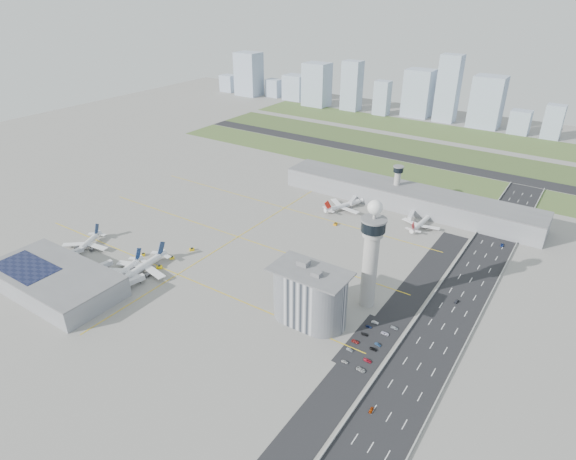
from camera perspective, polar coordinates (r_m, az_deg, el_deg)
The scene contains 63 objects.
ground at distance 306.03m, azimuth -3.66°, elevation -5.01°, with size 1000.00×1000.00×0.00m, color gray.
grass_strip_0 at distance 492.47m, azimuth 10.52°, elevation 7.53°, with size 480.00×50.00×0.08m, color #455F2D.
grass_strip_1 at distance 558.92m, azimuth 13.74°, elevation 9.61°, with size 480.00×60.00×0.08m, color #455729.
grass_strip_2 at distance 631.91m, azimuth 16.44°, elevation 11.31°, with size 480.00×70.00×0.08m, color #4E6A32.
runway at distance 524.95m, azimuth 12.21°, elevation 8.63°, with size 480.00×22.00×0.10m, color black.
highway at distance 264.85m, azimuth 17.09°, elevation -12.24°, with size 28.00×500.00×0.10m, color black.
barrier_left at distance 267.23m, azimuth 14.23°, elevation -11.24°, with size 0.60×500.00×1.20m, color #9E9E99.
barrier_right at distance 262.51m, azimuth 20.05°, elevation -13.05°, with size 0.60×500.00×1.20m, color #9E9E99.
landside_road at distance 262.76m, azimuth 11.15°, elevation -11.77°, with size 18.00×260.00×0.08m, color black.
parking_lot at distance 254.61m, azimuth 9.61°, elevation -13.09°, with size 20.00×44.00×0.10m, color black.
taxiway_line_h_0 at distance 311.01m, azimuth -12.95°, elevation -5.15°, with size 260.00×0.60×0.01m, color yellow.
taxiway_line_h_1 at distance 348.02m, azimuth -5.94°, elevation -0.82°, with size 260.00×0.60×0.01m, color yellow.
taxiway_line_h_2 at distance 390.78m, azimuth -0.38°, elevation 2.64°, with size 260.00×0.60×0.01m, color yellow.
taxiway_line_v at distance 348.02m, azimuth -5.94°, elevation -0.82°, with size 0.60×260.00×0.01m, color yellow.
control_tower at distance 262.51m, azimuth 9.83°, elevation -2.40°, with size 14.00×14.00×64.50m.
secondary_tower at distance 403.30m, azimuth 12.80°, elevation 5.65°, with size 8.60×8.60×31.90m.
admin_building at distance 257.91m, azimuth 2.57°, elevation -7.77°, with size 42.00×24.00×33.50m.
terminal_pier at distance 402.53m, azimuth 13.85°, elevation 3.80°, with size 210.00×32.00×15.80m.
near_terminal at distance 317.56m, azimuth -25.94°, elevation -5.39°, with size 84.00×42.00×13.00m.
airplane_near_a at distance 355.54m, azimuth -23.05°, elevation -1.40°, with size 39.34×33.44×11.02m, color white, non-canonical shape.
airplane_near_b at distance 314.32m, azimuth -19.25°, elevation -4.50°, with size 40.60×34.51×11.37m, color white, non-canonical shape.
airplane_near_c at distance 314.72m, azimuth -17.17°, elevation -3.96°, with size 45.47×38.65×12.73m, color white, non-canonical shape.
airplane_far_a at distance 389.64m, azimuth 6.76°, elevation 3.25°, with size 39.15×33.28×10.96m, color white, non-canonical shape.
airplane_far_b at distance 372.23m, azimuth 15.53°, elevation 1.07°, with size 34.70×29.50×9.72m, color white, non-canonical shape.
jet_bridge_near_0 at distance 347.13m, azimuth -25.15°, elevation -3.06°, with size 14.00×3.00×5.70m, color silver, non-canonical shape.
jet_bridge_near_1 at distance 324.10m, azimuth -22.26°, elevation -4.64°, with size 14.00×3.00×5.70m, color silver, non-canonical shape.
jet_bridge_near_2 at distance 302.29m, azimuth -18.93°, elevation -6.45°, with size 14.00×3.00×5.70m, color silver, non-canonical shape.
jet_bridge_far_0 at distance 403.96m, azimuth 7.93°, elevation 3.67°, with size 14.00×3.00×5.70m, color silver, non-canonical shape.
jet_bridge_far_1 at distance 387.19m, azimuth 14.55°, elevation 1.93°, with size 14.00×3.00×5.70m, color silver, non-canonical shape.
tug_0 at distance 337.02m, azimuth -16.78°, elevation -2.77°, with size 2.14×3.11×1.81m, color #D7A907, non-canonical shape.
tug_1 at distance 328.13m, azimuth -13.59°, elevation -3.20°, with size 2.16×3.14×1.83m, color yellow, non-canonical shape.
tug_2 at distance 319.65m, azimuth -15.02°, elevation -4.24°, with size 2.49×3.61×2.10m, color yellow, non-canonical shape.
tug_3 at distance 335.11m, azimuth -11.32°, elevation -2.24°, with size 2.29×3.33×1.94m, color yellow, non-canonical shape.
tug_4 at distance 364.45m, azimuth 5.64°, elevation 0.73°, with size 2.22×3.23×1.88m, color orange, non-canonical shape.
tug_5 at distance 359.00m, azimuth 9.89°, elevation 0.01°, with size 2.35×3.42×1.99m, color yellow, non-canonical shape.
car_lot_0 at distance 241.99m, azimuth 6.74°, elevation -15.24°, with size 1.36×3.37×1.15m, color #BEBEBE.
car_lot_1 at distance 248.64m, azimuth 7.32°, elevation -13.90°, with size 1.21×3.48×1.15m, color slate.
car_lot_2 at distance 253.73m, azimuth 8.00°, elevation -12.96°, with size 1.86×4.03×1.12m, color maroon.
car_lot_3 at distance 258.85m, azimuth 9.07°, elevation -12.11°, with size 1.51×3.72×1.08m, color black.
car_lot_4 at distance 264.14m, azimuth 9.56°, elevation -11.22°, with size 1.32×3.29×1.12m, color navy.
car_lot_5 at distance 267.35m, azimuth 10.27°, elevation -10.73°, with size 1.34×3.83×1.26m, color silver.
car_lot_6 at distance 238.97m, azimuth 8.63°, elevation -16.04°, with size 2.13×4.61×1.28m, color #9E9FA1.
car_lot_7 at distance 244.08m, azimuth 9.42°, elevation -15.02°, with size 1.67×4.11×1.19m, color #AA1629.
car_lot_8 at distance 250.75m, azimuth 10.09°, elevation -13.71°, with size 1.50×3.73×1.27m, color black.
car_lot_9 at distance 253.80m, azimuth 10.59°, elevation -13.19°, with size 1.18×3.37×1.11m, color navy.
car_lot_10 at distance 261.19m, azimuth 11.43°, elevation -11.92°, with size 1.91×4.14×1.15m, color silver.
car_lot_11 at distance 265.85m, azimuth 12.51°, elevation -11.24°, with size 1.64×4.02×1.17m, color #9299A1.
car_hw_0 at distance 222.59m, azimuth 9.83°, elevation -20.28°, with size 1.41×3.51×1.20m, color #962F05.
car_hw_1 at distance 294.64m, azimuth 19.34°, elevation -8.01°, with size 1.29×3.69×1.21m, color black.
car_hw_2 at distance 366.03m, azimuth 24.05°, elevation -1.65°, with size 2.02×4.37×1.22m, color navy.
car_hw_4 at distance 420.62m, azimuth 23.97°, elevation 2.11°, with size 1.54×3.84×1.31m, color #8D9AA4.
skyline_bldg_0 at distance 837.90m, azimuth -7.06°, elevation 16.88°, with size 24.05×19.24×26.50m, color #9EADC1.
skyline_bldg_1 at distance 802.25m, azimuth -4.68°, elevation 17.94°, with size 37.63×30.10×65.60m, color #9EADC1.
skyline_bldg_2 at distance 791.94m, azimuth -1.66°, elevation 16.47°, with size 22.81×18.25×26.79m, color #9EADC1.
skyline_bldg_3 at distance 770.58m, azimuth 0.84°, elevation 16.55°, with size 32.30×25.84×36.93m, color #9EADC1.
skyline_bldg_4 at distance 730.03m, azimuth 3.42°, elevation 16.83°, with size 35.81×28.65×60.36m, color #9EADC1.
skyline_bldg_5 at distance 707.81m, azimuth 7.57°, elevation 16.59°, with size 25.49×20.39×66.89m, color #9EADC1.
skyline_bldg_6 at distance 688.93m, azimuth 11.08°, elevation 15.11°, with size 20.04×16.03×45.20m, color #9EADC1.
skyline_bldg_7 at distance 689.61m, azimuth 15.20°, elevation 15.38°, with size 35.76×28.61×61.22m, color #9EADC1.
skyline_bldg_8 at distance 670.82m, azimuth 18.46°, elevation 15.60°, with size 26.33×21.06×83.39m, color #9EADC1.
skyline_bldg_9 at distance 662.08m, azimuth 22.53°, elevation 13.86°, with size 36.96×29.57×62.11m, color #9EADC1.
skyline_bldg_10 at distance 650.40m, azimuth 25.78°, elevation 11.44°, with size 23.01×18.41×27.75m, color #9EADC1.
skyline_bldg_11 at distance 645.08m, azimuth 28.93°, elevation 11.16°, with size 20.22×16.18×38.97m, color #9EADC1.
Camera 1 is at (159.63, -203.27, 163.86)m, focal length 30.00 mm.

